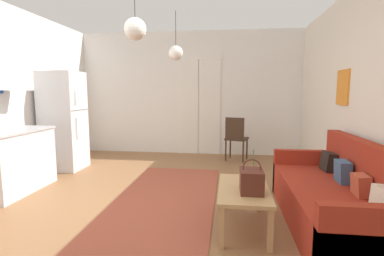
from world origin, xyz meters
The scene contains 12 objects.
ground_plane centered at (0.00, 0.00, -0.05)m, with size 5.53×7.32×0.10m, color #8E603D.
wall_back centered at (0.01, 3.41, 1.36)m, with size 5.13×0.13×2.75m.
area_rug centered at (0.09, 0.34, 0.01)m, with size 1.30×3.23×0.01m, color #9E4733.
couch centered at (2.05, -0.08, 0.28)m, with size 0.85×2.06×0.90m.
coffee_table centered at (1.06, -0.22, 0.37)m, with size 0.51×0.97×0.43m.
bamboo_vase centered at (1.16, -0.11, 0.51)m, with size 0.07×0.07×0.38m.
handbag centered at (1.13, -0.35, 0.54)m, with size 0.22×0.28×0.33m.
refrigerator centered at (-2.08, 1.74, 0.88)m, with size 0.67×0.61×1.77m.
kitchen_counter centered at (-2.13, 0.48, 0.75)m, with size 0.61×1.14×2.00m.
accent_chair centered at (1.05, 2.73, 0.51)m, with size 0.51×0.50×0.90m.
pendant_lamp_near centered at (-0.19, 0.19, 2.13)m, with size 0.26×0.26×0.75m.
pendant_lamp_far centered at (0.00, 1.77, 2.06)m, with size 0.24×0.24×0.81m.
Camera 1 is at (0.89, -3.14, 1.41)m, focal length 27.02 mm.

